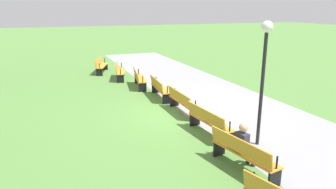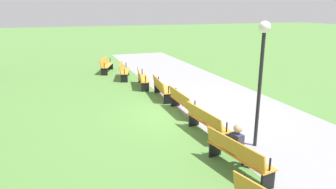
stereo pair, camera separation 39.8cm
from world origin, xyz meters
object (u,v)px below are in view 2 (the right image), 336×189
bench_6 (237,154)px  person_seated (239,145)px  bench_4 (182,101)px  lamp_post (262,60)px  bench_2 (142,78)px  bench_1 (124,70)px  bench_3 (161,88)px  bench_5 (207,122)px  bench_0 (106,65)px

bench_6 → person_seated: 0.24m
bench_4 → lamp_post: 4.01m
bench_4 → person_seated: 4.34m
bench_2 → bench_4: bearing=15.0°
bench_1 → bench_3: size_ratio=1.01×
bench_3 → bench_5: bearing=5.0°
bench_4 → lamp_post: (3.33, 0.92, 2.03)m
bench_3 → bench_4: size_ratio=1.02×
bench_5 → bench_6: size_ratio=0.99×
person_seated → lamp_post: lamp_post is taller
bench_0 → bench_3: 6.69m
bench_1 → bench_5: bearing=20.0°
person_seated → bench_0: bearing=175.6°
bench_1 → bench_5: size_ratio=1.01×
bench_0 → bench_6: 13.27m
bench_0 → bench_6: bearing=25.0°
bench_1 → lamp_post: size_ratio=0.57×
bench_0 → person_seated: bearing=25.6°
bench_0 → bench_1: bearing=37.4°
bench_5 → lamp_post: 2.52m
bench_3 → person_seated: person_seated is taller
bench_6 → bench_2: bearing=170.0°
bench_1 → bench_0: bearing=-147.6°
bench_2 → bench_3: size_ratio=1.01×
bench_2 → bench_4: size_ratio=1.03×
bench_4 → bench_6: bearing=-5.0°
bench_0 → bench_5: bearing=27.5°
bench_0 → bench_1: size_ratio=0.99×
bench_0 → person_seated: person_seated is taller
bench_5 → bench_1: bearing=180.0°
bench_5 → person_seated: 2.11m
bench_2 → bench_5: (6.69, 0.29, 0.00)m
bench_4 → bench_2: bearing=-175.0°
bench_2 → bench_3: same height
bench_0 → bench_2: 4.47m
bench_3 → bench_4: (2.23, 0.10, 0.00)m
bench_1 → bench_2: (2.18, 0.48, 0.00)m
bench_1 → bench_3: bearing=25.0°
bench_0 → bench_2: same height
bench_3 → bench_6: 6.69m
bench_5 → person_seated: person_seated is taller
bench_1 → bench_3: (4.40, 0.77, 0.00)m
bench_0 → lamp_post: (12.10, 2.46, 2.03)m
person_seated → lamp_post: (-0.99, 1.19, 1.87)m
bench_0 → lamp_post: size_ratio=0.57×
bench_1 → bench_6: 11.10m
bench_2 → lamp_post: (7.79, 1.31, 2.03)m
bench_6 → lamp_post: 2.66m
bench_1 → bench_4: (6.64, 0.87, 0.00)m
bench_0 → bench_5: same height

